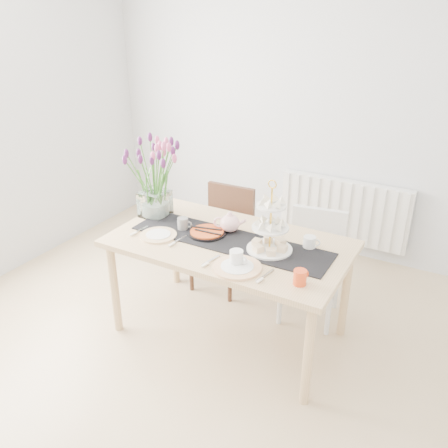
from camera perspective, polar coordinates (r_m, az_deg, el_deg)
The scene contains 16 objects.
room_shell at distance 2.58m, azimuth -8.80°, elevation 4.05°, with size 4.50×4.50×4.50m.
radiator at distance 4.55m, azimuth 14.18°, elevation 1.55°, with size 1.20×0.08×0.60m, color white.
dining_table at distance 3.24m, azimuth 0.66°, elevation -3.27°, with size 1.60×0.90×0.75m.
chair_brown at distance 3.95m, azimuth 0.12°, elevation -0.70°, with size 0.43×0.43×0.85m.
chair_white at distance 3.63m, azimuth 10.76°, elevation -3.88°, with size 0.46×0.46×0.83m.
table_runner at distance 3.20m, azimuth 0.67°, elevation -2.00°, with size 1.40×0.35×0.01m, color black.
tulip_vase at distance 3.48m, azimuth -8.59°, elevation 6.91°, with size 0.71×0.71×0.61m.
cake_stand at distance 3.03m, azimuth 5.56°, elevation -1.16°, with size 0.30×0.30×0.44m.
teapot at distance 3.29m, azimuth 0.71°, elevation 0.11°, with size 0.22×0.18×0.14m, color white, non-canonical shape.
cream_jug at distance 3.14m, azimuth 10.24°, elevation -2.19°, with size 0.08×0.08×0.08m, color white.
tart_tin at distance 3.28m, azimuth -2.06°, elevation -1.09°, with size 0.26×0.26×0.03m.
mug_grey at distance 3.35m, azimuth -4.98°, elevation 0.02°, with size 0.08×0.08×0.09m, color slate.
mug_white at distance 2.89m, azimuth 1.49°, elevation -4.11°, with size 0.08×0.08×0.10m, color white.
mug_orange at distance 2.74m, azimuth 9.12°, elevation -6.36°, with size 0.08×0.08×0.09m, color #E64419.
plate_left at distance 3.30m, azimuth -7.90°, elevation -1.34°, with size 0.25×0.25×0.01m, color white.
plate_right at distance 2.88m, azimuth 1.60°, elevation -5.23°, with size 0.30×0.30×0.02m, color silver.
Camera 1 is at (1.50, -1.88, 2.22)m, focal length 38.00 mm.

